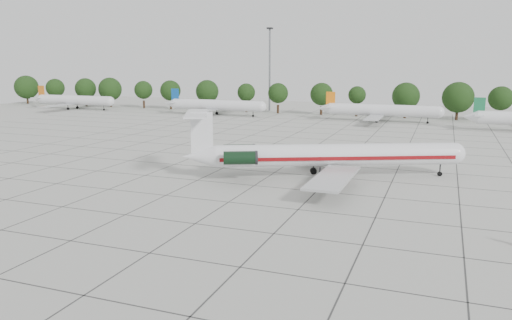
% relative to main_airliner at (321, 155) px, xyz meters
% --- Properties ---
extents(ground, '(260.00, 260.00, 0.00)m').
position_rel_main_airliner_xyz_m(ground, '(-6.81, -7.09, -3.15)').
color(ground, '#B9B9B1').
rests_on(ground, ground).
extents(apron_joints, '(170.00, 170.00, 0.02)m').
position_rel_main_airliner_xyz_m(apron_joints, '(-6.81, 7.91, -3.14)').
color(apron_joints, '#383838').
rests_on(apron_joints, ground).
extents(main_airliner, '(36.33, 27.24, 8.92)m').
position_rel_main_airliner_xyz_m(main_airliner, '(0.00, 0.00, 0.00)').
color(main_airliner, silver).
rests_on(main_airliner, ground).
extents(bg_airliner_a, '(28.24, 27.20, 7.40)m').
position_rel_main_airliner_xyz_m(bg_airliner_a, '(-97.12, 66.36, -0.24)').
color(bg_airliner_a, silver).
rests_on(bg_airliner_a, ground).
extents(bg_airliner_b, '(28.24, 27.20, 7.40)m').
position_rel_main_airliner_xyz_m(bg_airliner_b, '(-46.44, 65.88, -0.24)').
color(bg_airliner_b, silver).
rests_on(bg_airliner_b, ground).
extents(bg_airliner_c, '(28.24, 27.20, 7.40)m').
position_rel_main_airliner_xyz_m(bg_airliner_c, '(-0.18, 66.88, -0.24)').
color(bg_airliner_c, silver).
rests_on(bg_airliner_c, ground).
extents(tree_line, '(249.86, 8.44, 10.22)m').
position_rel_main_airliner_xyz_m(tree_line, '(-18.49, 77.91, 2.83)').
color(tree_line, '#332114').
rests_on(tree_line, ground).
extents(floodlight_mast, '(1.60, 1.60, 25.45)m').
position_rel_main_airliner_xyz_m(floodlight_mast, '(-36.81, 84.91, 11.13)').
color(floodlight_mast, slate).
rests_on(floodlight_mast, ground).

